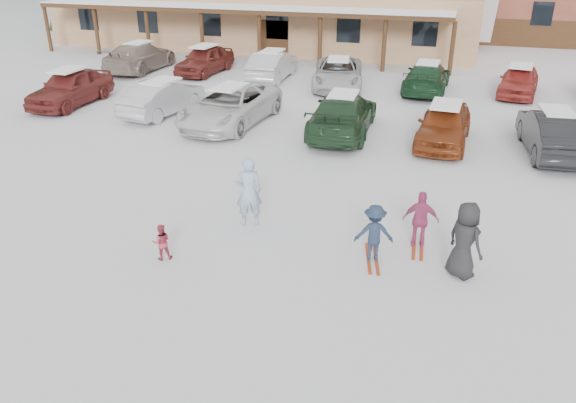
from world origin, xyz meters
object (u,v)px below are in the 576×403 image
(adult_skier, at_px, (248,192))
(bystander_dark, at_px, (465,240))
(child_navy, at_px, (374,233))
(parked_car_5, at_px, (553,132))
(toddler_red, at_px, (162,242))
(parked_car_12, at_px, (519,80))
(parked_car_2, at_px, (230,105))
(parked_car_3, at_px, (343,114))
(parked_car_0, at_px, (70,87))
(parked_car_10, at_px, (338,73))
(parked_car_11, at_px, (427,77))
(child_magenta, at_px, (421,220))
(parked_car_1, at_px, (163,98))
(parked_car_4, at_px, (444,124))
(parked_car_7, at_px, (140,57))
(parked_car_9, at_px, (272,65))
(parked_car_8, at_px, (205,60))

(adult_skier, xyz_separation_m, bystander_dark, (5.30, -0.99, -0.05))
(child_navy, xyz_separation_m, parked_car_5, (4.81, 8.71, 0.07))
(toddler_red, relative_size, parked_car_12, 0.22)
(bystander_dark, xyz_separation_m, parked_car_2, (-8.95, 8.94, -0.12))
(parked_car_3, bearing_deg, bystander_dark, 114.42)
(parked_car_0, relative_size, parked_car_3, 0.87)
(parked_car_10, distance_m, parked_car_11, 4.27)
(toddler_red, distance_m, bystander_dark, 6.77)
(child_magenta, distance_m, parked_car_1, 14.00)
(parked_car_2, distance_m, parked_car_12, 13.87)
(parked_car_1, distance_m, parked_car_4, 11.46)
(parked_car_1, relative_size, parked_car_7, 0.81)
(child_navy, height_order, parked_car_2, parked_car_2)
(parked_car_5, relative_size, parked_car_12, 1.13)
(bystander_dark, distance_m, parked_car_2, 12.65)
(child_navy, bearing_deg, parked_car_12, -116.70)
(parked_car_4, bearing_deg, parked_car_11, 101.91)
(adult_skier, relative_size, parked_car_12, 0.45)
(parked_car_1, xyz_separation_m, parked_car_4, (11.44, -0.60, 0.03))
(parked_car_4, height_order, parked_car_12, parked_car_4)
(parked_car_1, relative_size, parked_car_12, 1.04)
(adult_skier, xyz_separation_m, child_navy, (3.34, -0.85, -0.24))
(child_magenta, xyz_separation_m, parked_car_1, (-11.20, 8.41, -0.01))
(adult_skier, xyz_separation_m, parked_car_9, (-4.41, 15.78, -0.19))
(parked_car_10, bearing_deg, parked_car_8, 162.09)
(bystander_dark, height_order, parked_car_11, bystander_dark)
(child_navy, height_order, parked_car_7, parked_car_7)
(parked_car_1, height_order, parked_car_4, parked_car_4)
(parked_car_0, xyz_separation_m, parked_car_5, (19.63, -0.78, -0.02))
(child_magenta, bearing_deg, parked_car_11, -90.09)
(toddler_red, relative_size, child_magenta, 0.62)
(adult_skier, height_order, child_navy, adult_skier)
(adult_skier, bearing_deg, child_magenta, 154.08)
(toddler_red, height_order, parked_car_10, parked_car_10)
(parked_car_5, height_order, parked_car_12, parked_car_5)
(parked_car_5, bearing_deg, adult_skier, 38.94)
(bystander_dark, xyz_separation_m, parked_car_8, (-13.67, 17.11, -0.14))
(child_navy, relative_size, parked_car_11, 0.29)
(parked_car_9, bearing_deg, adult_skier, 104.98)
(child_navy, height_order, child_magenta, child_magenta)
(parked_car_2, bearing_deg, parked_car_5, 5.38)
(parked_car_1, bearing_deg, parked_car_5, -172.74)
(parked_car_5, bearing_deg, child_navy, 56.07)
(parked_car_3, xyz_separation_m, parked_car_7, (-12.97, 7.78, 0.00))
(adult_skier, height_order, parked_car_12, adult_skier)
(toddler_red, relative_size, parked_car_1, 0.21)
(parked_car_9, xyz_separation_m, parked_car_12, (12.07, 0.19, -0.04))
(adult_skier, xyz_separation_m, parked_car_4, (4.56, 7.87, -0.20))
(parked_car_1, bearing_deg, parked_car_9, -99.14)
(parked_car_0, relative_size, parked_car_1, 1.07)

